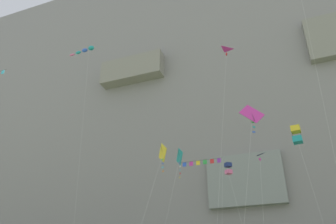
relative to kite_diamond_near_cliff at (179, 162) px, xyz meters
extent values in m
cube|color=gray|center=(2.50, 42.22, 26.60)|extent=(180.00, 28.79, 79.47)
cube|color=gray|center=(-19.75, 27.47, 33.12)|extent=(14.56, 4.97, 5.77)
cube|color=gray|center=(2.50, 28.01, 5.63)|extent=(12.74, 2.75, 8.88)
cube|color=teal|center=(0.07, 0.10, 0.53)|extent=(1.15, 1.36, 1.72)
cylinder|color=black|center=(0.07, 0.10, 0.53)|extent=(0.24, 0.29, 1.41)
cube|color=purple|center=(0.03, 0.10, -0.12)|extent=(0.16, 0.16, 0.10)
cube|color=white|center=(0.10, 0.10, -0.48)|extent=(0.19, 0.12, 0.10)
cube|color=#38B2D1|center=(0.10, 0.10, -0.84)|extent=(0.15, 0.17, 0.10)
cube|color=red|center=(0.11, 0.10, -1.20)|extent=(0.18, 0.13, 0.10)
cube|color=yellow|center=(0.04, 0.10, -1.56)|extent=(0.18, 0.13, 0.10)
pyramid|color=#CC3399|center=(4.24, 7.65, 17.20)|extent=(1.74, 1.68, 0.28)
cube|color=red|center=(4.55, 7.29, 17.10)|extent=(0.31, 0.35, 0.46)
cylinder|color=silver|center=(3.29, 4.70, 2.04)|extent=(2.53, 5.19, 30.12)
cube|color=yellow|center=(-1.13, -1.41, 0.55)|extent=(1.36, 1.32, 1.79)
cylinder|color=black|center=(-1.13, -1.41, 0.55)|extent=(0.27, 0.50, 1.44)
cube|color=green|center=(-1.17, -1.41, -0.14)|extent=(0.22, 0.07, 0.11)
cube|color=blue|center=(-1.11, -1.41, -0.52)|extent=(0.22, 0.07, 0.11)
cube|color=#38B2D1|center=(-1.13, -1.41, -0.91)|extent=(0.22, 0.07, 0.11)
cube|color=orange|center=(-1.08, -1.41, -1.29)|extent=(0.20, 0.13, 0.11)
pyramid|color=navy|center=(6.89, 6.68, 1.74)|extent=(1.31, 1.27, 0.28)
cube|color=#CC3399|center=(7.12, 6.95, 1.70)|extent=(0.25, 0.29, 0.37)
cylinder|color=silver|center=(6.91, 4.27, -5.66)|extent=(0.42, 5.37, 14.72)
cube|color=yellow|center=(11.32, 5.85, 4.16)|extent=(1.04, 1.04, 0.66)
cube|color=teal|center=(11.32, 5.85, 2.94)|extent=(1.04, 1.04, 0.66)
cylinder|color=black|center=(11.75, 5.85, 3.55)|extent=(0.03, 0.03, 1.79)
cylinder|color=black|center=(10.90, 5.85, 3.55)|extent=(0.03, 0.03, 1.79)
cylinder|color=silver|center=(12.04, 4.57, -5.20)|extent=(1.44, 2.57, 15.63)
cube|color=#38B2D1|center=(-12.50, -11.71, 6.07)|extent=(0.33, 0.05, 0.37)
cube|color=navy|center=(3.52, 7.04, 1.52)|extent=(0.92, 0.92, 0.46)
cube|color=pink|center=(3.52, 7.04, 0.68)|extent=(0.92, 0.92, 0.46)
cylinder|color=black|center=(3.82, 7.04, 1.10)|extent=(0.02, 0.02, 1.23)
cylinder|color=black|center=(3.23, 7.04, 1.10)|extent=(0.02, 0.02, 1.23)
cylinder|color=black|center=(-1.38, 13.83, 5.03)|extent=(5.95, 0.11, 0.03)
cube|color=purple|center=(1.10, 13.86, 4.70)|extent=(0.55, 0.08, 0.61)
cube|color=red|center=(0.11, 13.85, 4.70)|extent=(0.55, 0.07, 0.61)
cube|color=green|center=(-0.88, 13.83, 4.70)|extent=(0.55, 0.06, 0.61)
cube|color=yellow|center=(-1.87, 13.82, 4.70)|extent=(0.55, 0.05, 0.61)
cube|color=#CC3399|center=(-2.87, 13.81, 4.70)|extent=(0.55, 0.10, 0.61)
cube|color=blue|center=(-3.86, 13.80, 4.70)|extent=(0.55, 0.06, 0.61)
ellipsoid|color=teal|center=(-13.83, 2.45, 19.71)|extent=(0.99, 0.74, 0.73)
ellipsoid|color=blue|center=(-14.93, 2.52, 19.66)|extent=(0.97, 0.61, 0.60)
ellipsoid|color=teal|center=(-16.04, 2.58, 19.60)|extent=(0.96, 0.49, 0.48)
ellipsoid|color=pink|center=(-17.15, 2.65, 19.55)|extent=(0.94, 0.36, 0.35)
cylinder|color=silver|center=(-12.80, 1.61, 3.25)|extent=(2.73, 1.73, 32.54)
cylinder|color=silver|center=(13.85, -0.51, 3.50)|extent=(1.15, 2.59, 33.03)
cube|color=#CC3399|center=(7.45, 0.82, 4.30)|extent=(2.42, 0.81, 2.42)
cylinder|color=black|center=(7.45, 0.82, 4.30)|extent=(0.48, 0.66, 1.94)
cube|color=green|center=(7.42, 0.82, 3.37)|extent=(0.29, 0.13, 0.15)
cube|color=teal|center=(7.49, 0.82, 2.85)|extent=(0.23, 0.24, 0.15)
cube|color=blue|center=(7.42, 0.82, 2.33)|extent=(0.28, 0.15, 0.15)
cylinder|color=silver|center=(6.44, -2.08, -4.51)|extent=(2.03, 5.82, 17.01)
camera|label=1|loc=(10.35, -30.30, -11.53)|focal=36.82mm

